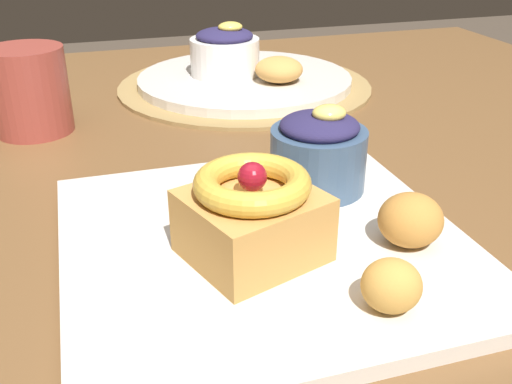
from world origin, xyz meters
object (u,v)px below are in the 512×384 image
Objects in this scene: cake_slice at (252,215)px; fritter_front at (411,220)px; fritter_middle at (391,285)px; back_plate at (245,80)px; back_pastry at (279,69)px; coffee_mug at (30,91)px; back_ramekin at (225,52)px; front_plate at (264,244)px; berry_ramekin at (318,152)px.

cake_slice is 0.12m from fritter_front.
fritter_front is 1.26× the size of fritter_middle.
back_plate is (0.01, 0.45, -0.02)m from fritter_front.
coffee_mug reaches higher than back_pastry.
front_plate is at bearing -100.72° from back_ramekin.
back_pastry is at bearing -43.47° from back_ramekin.
berry_ramekin is at bearing 104.81° from fritter_front.
back_ramekin is at bearing 88.31° from berry_ramekin.
front_plate is 3.09× the size of back_ramekin.
front_plate is 4.61× the size of back_pastry.
berry_ramekin is at bearing -91.69° from back_ramekin.
back_ramekin reaches higher than front_plate.
berry_ramekin is 0.35m from back_plate.
fritter_front is at bearing -9.32° from cake_slice.
berry_ramekin is 2.18× the size of fritter_middle.
fritter_middle reaches higher than back_plate.
back_ramekin reaches higher than back_plate.
coffee_mug is (-0.17, 0.32, 0.04)m from front_plate.
back_pastry is (0.04, 0.41, 0.00)m from fritter_front.
back_ramekin is 0.27m from coffee_mug.
fritter_front is 0.41m from back_pastry.
cake_slice reaches higher than front_plate.
back_pastry is at bearing 69.28° from front_plate.
berry_ramekin is 0.86× the size of back_ramekin.
front_plate is 0.36m from coffee_mug.
front_plate is 0.40m from back_pastry.
fritter_middle is at bearing -97.40° from berry_ramekin.
cake_slice is 0.12m from berry_ramekin.
back_plate is at bearing 129.49° from back_pastry.
front_plate is at bearing 157.98° from fritter_front.
back_ramekin is at bearing 150.85° from back_plate.
berry_ramekin is (0.07, 0.07, 0.04)m from front_plate.
cake_slice is at bearing -125.88° from front_plate.
front_plate is at bearing -61.86° from coffee_mug.
fritter_middle is at bearing -100.99° from back_pastry.
back_pastry is (0.09, 0.47, 0.00)m from fritter_middle.
back_ramekin is (0.03, 0.53, 0.02)m from fritter_middle.
coffee_mug is at bearing 114.55° from cake_slice.
back_pastry is at bearing 79.01° from fritter_middle.
front_plate is 6.22× the size of fritter_front.
back_ramekin is (-0.02, 0.47, 0.02)m from fritter_front.
back_ramekin is (0.08, 0.43, 0.04)m from front_plate.
berry_ramekin reaches higher than fritter_middle.
fritter_front reaches higher than fritter_middle.
berry_ramekin reaches higher than fritter_front.
cake_slice is at bearing -111.65° from back_pastry.
fritter_front is 0.16× the size of back_plate.
cake_slice is 0.42m from back_pastry.
coffee_mug is (-0.31, -0.05, 0.01)m from back_pastry.
coffee_mug reaches higher than fritter_middle.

